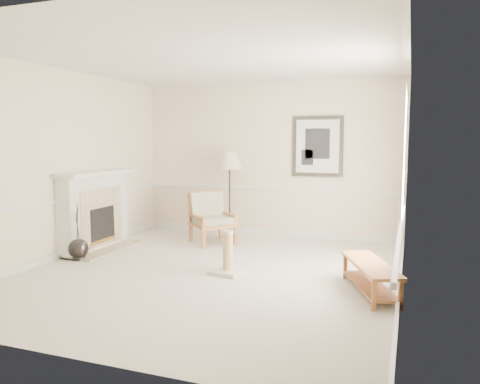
{
  "coord_description": "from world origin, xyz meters",
  "views": [
    {
      "loc": [
        2.55,
        -5.78,
        1.84
      ],
      "look_at": [
        0.18,
        0.7,
        1.05
      ],
      "focal_mm": 35.0,
      "sensor_mm": 36.0,
      "label": 1
    }
  ],
  "objects_px": {
    "floor_vase": "(78,249)",
    "bench": "(370,273)",
    "armchair": "(210,216)",
    "floor_lamp": "(230,163)",
    "scratching_post": "(228,260)"
  },
  "relations": [
    {
      "from": "floor_vase",
      "to": "bench",
      "type": "xyz_separation_m",
      "value": [
        4.3,
        -0.06,
        0.08
      ]
    },
    {
      "from": "armchair",
      "to": "bench",
      "type": "height_order",
      "value": "armchair"
    },
    {
      "from": "floor_vase",
      "to": "bench",
      "type": "relative_size",
      "value": 0.67
    },
    {
      "from": "armchair",
      "to": "floor_lamp",
      "type": "distance_m",
      "value": 1.13
    },
    {
      "from": "floor_vase",
      "to": "floor_lamp",
      "type": "bearing_deg",
      "value": 58.83
    },
    {
      "from": "armchair",
      "to": "scratching_post",
      "type": "height_order",
      "value": "armchair"
    },
    {
      "from": "floor_vase",
      "to": "armchair",
      "type": "height_order",
      "value": "armchair"
    },
    {
      "from": "floor_vase",
      "to": "scratching_post",
      "type": "xyz_separation_m",
      "value": [
        2.4,
        0.12,
        0.02
      ]
    },
    {
      "from": "floor_lamp",
      "to": "bench",
      "type": "bearing_deg",
      "value": -42.26
    },
    {
      "from": "armchair",
      "to": "scratching_post",
      "type": "xyz_separation_m",
      "value": [
        1.0,
        -1.7,
        -0.29
      ]
    },
    {
      "from": "armchair",
      "to": "scratching_post",
      "type": "bearing_deg",
      "value": -106.8
    },
    {
      "from": "bench",
      "to": "scratching_post",
      "type": "relative_size",
      "value": 2.22
    },
    {
      "from": "floor_vase",
      "to": "scratching_post",
      "type": "height_order",
      "value": "floor_vase"
    },
    {
      "from": "bench",
      "to": "floor_vase",
      "type": "bearing_deg",
      "value": 179.23
    },
    {
      "from": "armchair",
      "to": "floor_vase",
      "type": "bearing_deg",
      "value": -174.81
    }
  ]
}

